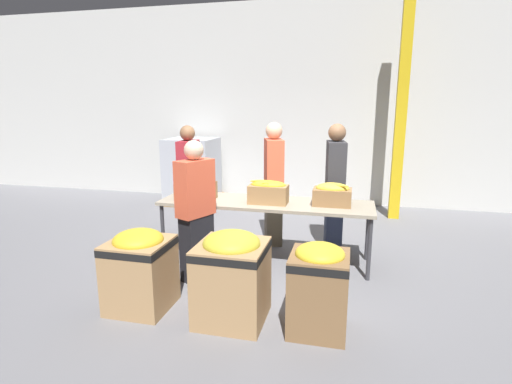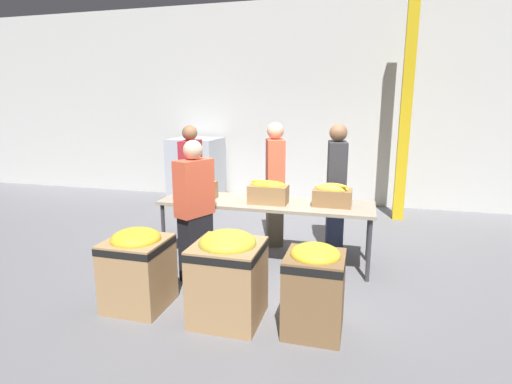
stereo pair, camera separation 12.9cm
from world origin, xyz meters
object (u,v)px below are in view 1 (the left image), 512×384
at_px(banana_box_2, 332,194).
at_px(donation_bin_1, 232,274).
at_px(volunteer_2, 189,182).
at_px(support_pillar, 402,105).
at_px(volunteer_1, 335,189).
at_px(sorting_table, 266,206).
at_px(banana_box_0, 196,188).
at_px(pallet_stack_0, 192,171).
at_px(donation_bin_0, 140,267).
at_px(donation_bin_2, 319,285).
at_px(banana_box_1, 268,192).
at_px(volunteer_0, 274,185).
at_px(volunteer_3, 196,212).

bearing_deg(banana_box_2, donation_bin_1, -118.19).
height_order(volunteer_2, donation_bin_1, volunteer_2).
height_order(donation_bin_1, support_pillar, support_pillar).
distance_m(volunteer_1, support_pillar, 2.43).
bearing_deg(sorting_table, banana_box_0, -174.18).
distance_m(volunteer_1, pallet_stack_0, 3.68).
bearing_deg(donation_bin_0, donation_bin_2, 0.00).
bearing_deg(volunteer_2, donation_bin_0, 5.83).
distance_m(volunteer_1, volunteer_2, 2.20).
relative_size(sorting_table, banana_box_1, 5.60).
height_order(support_pillar, pallet_stack_0, support_pillar).
bearing_deg(pallet_stack_0, volunteer_0, -44.15).
distance_m(donation_bin_0, support_pillar, 5.13).
xyz_separation_m(volunteer_0, donation_bin_1, (0.04, -2.21, -0.41)).
height_order(banana_box_0, pallet_stack_0, pallet_stack_0).
height_order(banana_box_0, volunteer_3, volunteer_3).
distance_m(banana_box_0, volunteer_1, 1.89).
height_order(sorting_table, support_pillar, support_pillar).
height_order(volunteer_1, donation_bin_1, volunteer_1).
relative_size(sorting_table, donation_bin_1, 3.10).
xyz_separation_m(banana_box_2, volunteer_3, (-1.49, -0.77, -0.12)).
distance_m(sorting_table, volunteer_2, 1.55).
xyz_separation_m(banana_box_2, volunteer_1, (0.00, 0.58, -0.06)).
height_order(volunteer_0, donation_bin_2, volunteer_0).
bearing_deg(volunteer_2, sorting_table, 56.95).
relative_size(sorting_table, donation_bin_2, 3.28).
bearing_deg(volunteer_0, pallet_stack_0, -152.29).
xyz_separation_m(banana_box_1, volunteer_1, (0.79, 0.67, -0.07)).
bearing_deg(banana_box_1, volunteer_3, -136.16).
distance_m(sorting_table, pallet_stack_0, 3.48).
bearing_deg(donation_bin_2, donation_bin_0, -180.00).
bearing_deg(donation_bin_2, donation_bin_1, -180.00).
distance_m(banana_box_0, volunteer_3, 0.72).
bearing_deg(volunteer_2, banana_box_2, 67.22).
bearing_deg(donation_bin_1, banana_box_1, 88.43).
relative_size(volunteer_1, volunteer_3, 1.08).
bearing_deg(donation_bin_2, sorting_table, 118.31).
height_order(sorting_table, volunteer_0, volunteer_0).
bearing_deg(support_pillar, donation_bin_0, -124.52).
relative_size(donation_bin_0, support_pillar, 0.21).
relative_size(banana_box_1, donation_bin_0, 0.59).
distance_m(support_pillar, pallet_stack_0, 4.20).
relative_size(banana_box_0, volunteer_0, 0.27).
xyz_separation_m(volunteer_0, donation_bin_2, (0.85, -2.21, -0.44)).
bearing_deg(support_pillar, volunteer_3, -127.26).
height_order(volunteer_1, volunteer_2, volunteer_1).
bearing_deg(banana_box_1, volunteer_0, 96.24).
xyz_separation_m(banana_box_0, volunteer_2, (-0.45, 0.83, -0.10)).
bearing_deg(volunteer_3, volunteer_0, 1.15).
bearing_deg(support_pillar, volunteer_2, -150.98).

